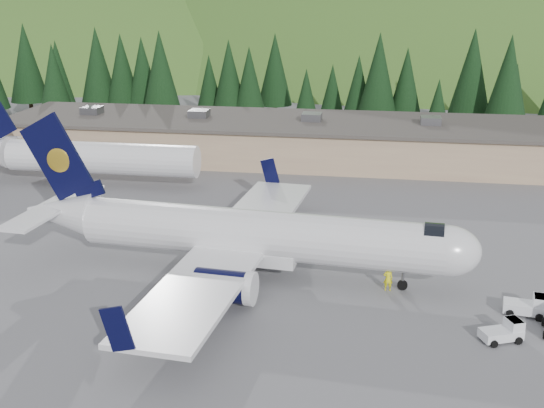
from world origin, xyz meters
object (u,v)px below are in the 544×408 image
Objects in this scene: baggage_tug_b at (529,306)px; baggage_tug_a at (505,331)px; airliner at (246,235)px; terminal_building at (274,138)px; ramp_worker at (388,279)px; second_airliner at (78,156)px.

baggage_tug_a is at bearing -110.77° from baggage_tug_b.
terminal_building is (-3.93, 37.91, -0.65)m from airliner.
baggage_tug_b reaches higher than baggage_tug_a.
baggage_tug_a is 9.81m from ramp_worker.
terminal_building is (19.91, 16.00, -0.70)m from second_airliner.
baggage_tug_a is (18.48, -7.71, -2.64)m from airliner.
second_airliner is 9.38× the size of baggage_tug_a.
terminal_building is (-22.41, 45.62, 2.00)m from baggage_tug_a.
second_airliner reaches higher than baggage_tug_b.
terminal_building is at bearing 38.78° from second_airliner.
airliner is 38.12m from terminal_building.
terminal_building reaches higher than ramp_worker.
baggage_tug_b is 1.59× the size of ramp_worker.
airliner is 20.20m from baggage_tug_a.
baggage_tug_b is 0.04× the size of terminal_building.
baggage_tug_b is (2.24, 3.93, 0.06)m from baggage_tug_a.
airliner reaches higher than baggage_tug_b.
baggage_tug_b is at bearing -5.48° from airliner.
airliner reaches higher than baggage_tug_a.
terminal_building is 42.03m from ramp_worker.
second_airliner is 51.51m from baggage_tug_b.
airliner is 19.24× the size of ramp_worker.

